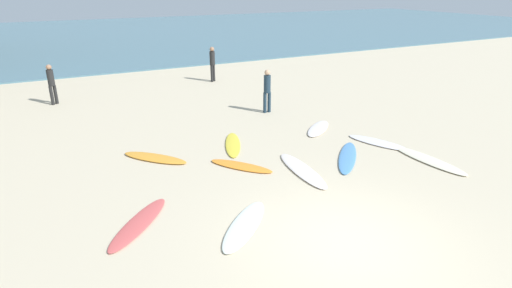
# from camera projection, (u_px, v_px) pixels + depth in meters

# --- Properties ---
(ground_plane) EXTENTS (120.00, 120.00, 0.00)m
(ground_plane) POSITION_uv_depth(u_px,v_px,m) (346.00, 242.00, 8.62)
(ground_plane) COLOR beige
(ocean_water) EXTENTS (120.00, 40.00, 0.08)m
(ocean_water) POSITION_uv_depth(u_px,v_px,m) (90.00, 36.00, 41.35)
(ocean_water) COLOR slate
(ocean_water) RESTS_ON ground_plane
(surfboard_0) EXTENTS (1.59, 1.90, 0.07)m
(surfboard_0) POSITION_uv_depth(u_px,v_px,m) (241.00, 166.00, 12.08)
(surfboard_0) COLOR orange
(surfboard_0) RESTS_ON ground_plane
(surfboard_1) EXTENTS (1.31, 2.19, 0.07)m
(surfboard_1) POSITION_uv_depth(u_px,v_px,m) (378.00, 142.00, 13.86)
(surfboard_1) COLOR silver
(surfboard_1) RESTS_ON ground_plane
(surfboard_2) EXTENTS (0.69, 2.59, 0.08)m
(surfboard_2) POSITION_uv_depth(u_px,v_px,m) (429.00, 160.00, 12.49)
(surfboard_2) COLOR beige
(surfboard_2) RESTS_ON ground_plane
(surfboard_3) EXTENTS (1.94, 2.06, 0.06)m
(surfboard_3) POSITION_uv_depth(u_px,v_px,m) (139.00, 223.00, 9.23)
(surfboard_3) COLOR #D45553
(surfboard_3) RESTS_ON ground_plane
(surfboard_4) EXTENTS (1.33, 2.26, 0.07)m
(surfboard_4) POSITION_uv_depth(u_px,v_px,m) (233.00, 144.00, 13.69)
(surfboard_4) COLOR yellow
(surfboard_4) RESTS_ON ground_plane
(surfboard_5) EXTENTS (0.85, 2.62, 0.08)m
(surfboard_5) POSITION_uv_depth(u_px,v_px,m) (302.00, 170.00, 11.82)
(surfboard_5) COLOR white
(surfboard_5) RESTS_ON ground_plane
(surfboard_6) EXTENTS (2.13, 2.23, 0.07)m
(surfboard_6) POSITION_uv_depth(u_px,v_px,m) (348.00, 157.00, 12.70)
(surfboard_6) COLOR #5292D5
(surfboard_6) RESTS_ON ground_plane
(surfboard_7) EXTENTS (1.86, 1.70, 0.08)m
(surfboard_7) POSITION_uv_depth(u_px,v_px,m) (318.00, 128.00, 15.17)
(surfboard_7) COLOR white
(surfboard_7) RESTS_ON ground_plane
(surfboard_8) EXTENTS (1.86, 2.02, 0.09)m
(surfboard_8) POSITION_uv_depth(u_px,v_px,m) (155.00, 158.00, 12.63)
(surfboard_8) COLOR orange
(surfboard_8) RESTS_ON ground_plane
(surfboard_9) EXTENTS (1.98, 1.96, 0.07)m
(surfboard_9) POSITION_uv_depth(u_px,v_px,m) (245.00, 225.00, 9.14)
(surfboard_9) COLOR white
(surfboard_9) RESTS_ON ground_plane
(beachgoer_near) EXTENTS (0.39, 0.39, 1.75)m
(beachgoer_near) POSITION_uv_depth(u_px,v_px,m) (51.00, 82.00, 17.97)
(beachgoer_near) COLOR black
(beachgoer_near) RESTS_ON ground_plane
(beachgoer_mid) EXTENTS (0.39, 0.39, 1.84)m
(beachgoer_mid) POSITION_uv_depth(u_px,v_px,m) (212.00, 62.00, 22.15)
(beachgoer_mid) COLOR black
(beachgoer_mid) RESTS_ON ground_plane
(beachgoer_far) EXTENTS (0.34, 0.28, 1.77)m
(beachgoer_far) POSITION_uv_depth(u_px,v_px,m) (267.00, 89.00, 16.83)
(beachgoer_far) COLOR #1E3342
(beachgoer_far) RESTS_ON ground_plane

